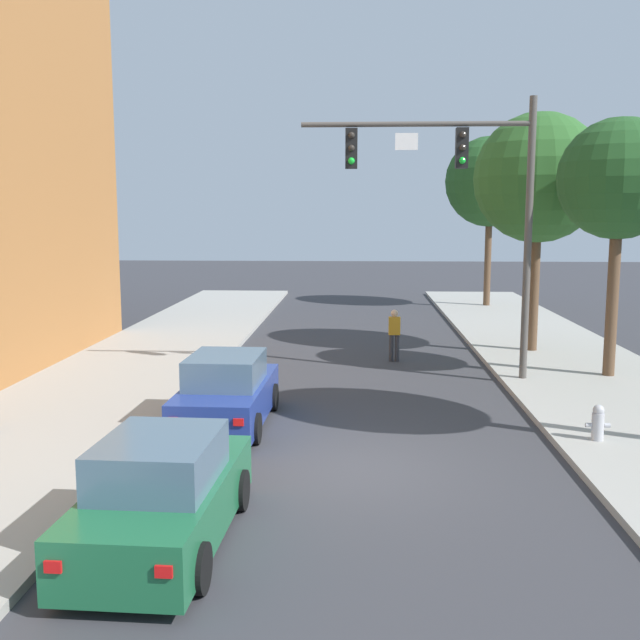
{
  "coord_description": "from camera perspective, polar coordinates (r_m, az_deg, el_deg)",
  "views": [
    {
      "loc": [
        0.04,
        -13.06,
        4.61
      ],
      "look_at": [
        -0.87,
        5.15,
        2.0
      ],
      "focal_mm": 41.74,
      "sensor_mm": 36.0,
      "label": 1
    }
  ],
  "objects": [
    {
      "name": "ground_plane",
      "position": [
        13.85,
        2.58,
        -11.31
      ],
      "size": [
        120.0,
        120.0,
        0.0
      ],
      "primitive_type": "plane",
      "color": "#38383D"
    },
    {
      "name": "car_following_green",
      "position": [
        10.84,
        -11.93,
        -13.05
      ],
      "size": [
        1.96,
        4.3,
        1.6
      ],
      "color": "#1E663D",
      "rests_on": "ground"
    },
    {
      "name": "street_tree_second",
      "position": [
        21.85,
        21.95,
        9.92
      ],
      "size": [
        3.27,
        3.27,
        7.03
      ],
      "color": "brown",
      "rests_on": "sidewalk_right"
    },
    {
      "name": "sidewalk_left",
      "position": [
        15.29,
        -22.97,
        -9.77
      ],
      "size": [
        5.0,
        60.0,
        0.15
      ],
      "primitive_type": "cube",
      "color": "#A8A59E",
      "rests_on": "ground"
    },
    {
      "name": "pedestrian_crossing_road",
      "position": [
        23.43,
        5.72,
        -0.97
      ],
      "size": [
        0.36,
        0.22,
        1.64
      ],
      "color": "#333338",
      "rests_on": "ground"
    },
    {
      "name": "street_tree_third",
      "position": [
        25.18,
        16.41,
        10.37
      ],
      "size": [
        4.15,
        4.15,
        7.67
      ],
      "color": "brown",
      "rests_on": "sidewalk_right"
    },
    {
      "name": "fire_hydrant",
      "position": [
        15.86,
        20.53,
        -7.37
      ],
      "size": [
        0.48,
        0.24,
        0.72
      ],
      "color": "#B2B2B7",
      "rests_on": "sidewalk_right"
    },
    {
      "name": "car_lead_blue",
      "position": [
        16.43,
        -7.14,
        -5.6
      ],
      "size": [
        1.92,
        4.28,
        1.6
      ],
      "color": "navy",
      "rests_on": "ground"
    },
    {
      "name": "traffic_signal_mast",
      "position": [
        20.41,
        11.03,
        10.0
      ],
      "size": [
        6.17,
        0.38,
        7.5
      ],
      "color": "#514C47",
      "rests_on": "sidewalk_right"
    },
    {
      "name": "street_tree_farthest",
      "position": [
        37.27,
        12.92,
        10.27
      ],
      "size": [
        4.33,
        4.33,
        8.15
      ],
      "color": "brown",
      "rests_on": "sidewalk_right"
    }
  ]
}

